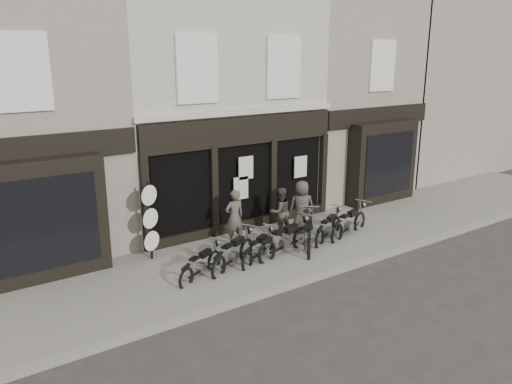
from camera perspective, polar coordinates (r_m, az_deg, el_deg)
ground_plane at (r=14.78m, az=4.91°, el=-7.77°), size 90.00×90.00×0.00m
pavement at (r=15.40m, az=2.78°, el=-6.49°), size 30.00×4.20×0.12m
kerb at (r=13.89m, az=8.21°, el=-9.15°), size 30.00×0.25×0.13m
central_building at (r=18.64m, az=-6.61°, el=10.01°), size 7.30×6.22×8.34m
neighbour_left at (r=16.61m, az=-26.41°, el=7.73°), size 5.60×6.73×8.34m
neighbour_right at (r=22.28m, az=8.29°, el=10.72°), size 5.60×6.73×8.34m
filler_right at (r=28.48m, az=20.56°, el=11.04°), size 11.00×6.00×8.20m
motorcycle_0 at (r=13.47m, az=-6.29°, el=-8.51°), size 1.75×1.09×0.91m
motorcycle_1 at (r=13.98m, az=-2.58°, el=-7.29°), size 1.99×1.24×1.04m
motorcycle_2 at (r=14.40m, az=0.27°, el=-6.77°), size 1.76×1.15×0.92m
motorcycle_3 at (r=14.84m, az=3.34°, el=-5.80°), size 2.28×0.88×1.11m
motorcycle_4 at (r=15.41m, az=6.04°, el=-5.04°), size 1.70×1.93×1.11m
motorcycle_5 at (r=16.13m, az=8.27°, el=-4.33°), size 1.92×1.19×1.00m
motorcycle_6 at (r=16.59m, az=10.58°, el=-3.78°), size 2.16×0.96×1.07m
man_left at (r=15.34m, az=-2.47°, el=-2.89°), size 0.65×0.43×1.74m
man_centre at (r=16.16m, az=2.78°, el=-2.23°), size 0.81×0.65×1.58m
man_right at (r=16.35m, az=5.23°, el=-1.73°), size 1.01×0.86×1.76m
advert_sign_post at (r=14.45m, az=-11.97°, el=-3.65°), size 0.56×0.38×2.40m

